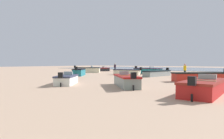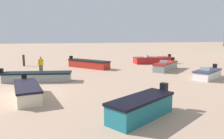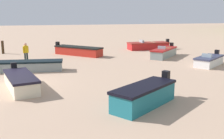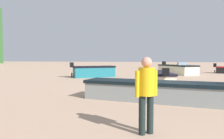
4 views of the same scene
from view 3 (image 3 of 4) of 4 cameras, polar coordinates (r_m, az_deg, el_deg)
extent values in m
plane|color=tan|center=(16.14, -20.62, -3.02)|extent=(160.00, 160.00, 0.00)
cube|color=red|center=(30.17, 7.77, 4.97)|extent=(1.61, 4.46, 0.68)
cube|color=maroon|center=(30.12, 7.79, 5.72)|extent=(1.69, 4.56, 0.12)
cube|color=black|center=(31.14, 11.88, 6.11)|extent=(0.32, 0.28, 0.40)
cylinder|color=black|center=(31.23, 11.83, 4.75)|extent=(0.10, 0.10, 0.34)
cube|color=#8C9EA8|center=(29.80, 6.42, 6.08)|extent=(0.94, 0.21, 0.28)
cube|color=#8A6E51|center=(30.34, 8.76, 5.83)|extent=(1.34, 0.25, 0.08)
cube|color=white|center=(21.84, 20.17, 1.58)|extent=(2.85, 3.31, 0.60)
cube|color=#323650|center=(21.78, 20.23, 2.52)|extent=(2.97, 3.44, 0.12)
cube|color=black|center=(23.44, 21.69, 3.48)|extent=(0.42, 0.41, 0.40)
cylinder|color=black|center=(23.54, 21.57, 1.81)|extent=(0.14, 0.14, 0.30)
cube|color=#8C9EA8|center=(21.22, 19.78, 2.86)|extent=(0.70, 0.58, 0.28)
cube|color=#B4261B|center=(25.84, -7.26, 3.88)|extent=(4.39, 4.27, 0.73)
cube|color=black|center=(25.79, -7.28, 4.82)|extent=(4.52, 4.39, 0.12)
cube|color=black|center=(27.47, -11.66, 5.48)|extent=(0.42, 0.42, 0.40)
cylinder|color=black|center=(27.57, -11.60, 3.85)|extent=(0.14, 0.14, 0.37)
cube|color=#1C6C7A|center=(11.63, 6.95, -5.92)|extent=(2.89, 3.47, 0.82)
cube|color=black|center=(11.50, 7.01, -3.69)|extent=(3.02, 3.59, 0.12)
cube|color=black|center=(13.04, 11.55, -1.15)|extent=(0.42, 0.41, 0.40)
cylinder|color=black|center=(13.25, 11.39, -4.75)|extent=(0.14, 0.14, 0.41)
cube|color=gray|center=(19.45, -18.15, 0.55)|extent=(1.75, 5.13, 0.62)
cube|color=black|center=(19.39, -18.22, 1.63)|extent=(1.84, 5.24, 0.12)
cube|color=gray|center=(25.00, 11.16, 3.44)|extent=(3.67, 3.70, 0.70)
cube|color=maroon|center=(24.95, 11.20, 4.37)|extent=(3.80, 3.82, 0.12)
cube|color=black|center=(27.02, 12.74, 5.26)|extent=(0.42, 0.42, 0.40)
cylinder|color=black|center=(27.12, 12.67, 3.66)|extent=(0.14, 0.14, 0.35)
cube|color=#8C9EA8|center=(24.25, 10.67, 4.66)|extent=(0.62, 0.62, 0.28)
cube|color=olive|center=(25.42, 11.58, 4.61)|extent=(0.85, 0.85, 0.08)
cube|color=beige|center=(14.91, -19.08, -2.77)|extent=(3.91, 2.03, 0.68)
cube|color=black|center=(14.82, -19.19, -1.27)|extent=(4.03, 2.13, 0.12)
cube|color=black|center=(16.77, -20.41, 0.75)|extent=(0.35, 0.38, 0.40)
cylinder|color=black|center=(16.92, -20.23, -1.74)|extent=(0.12, 0.12, 0.34)
cylinder|color=#3D2B19|center=(28.80, -22.50, 4.46)|extent=(0.26, 0.26, 1.30)
cylinder|color=black|center=(22.82, -18.21, 2.42)|extent=(0.20, 0.20, 0.82)
cylinder|color=black|center=(22.94, -17.80, 2.49)|extent=(0.20, 0.20, 0.82)
cylinder|color=gold|center=(22.78, -18.12, 4.19)|extent=(0.48, 0.48, 0.58)
cylinder|color=gold|center=(22.66, -18.56, 4.02)|extent=(0.13, 0.13, 0.54)
cylinder|color=gold|center=(22.91, -17.66, 4.16)|extent=(0.13, 0.13, 0.54)
sphere|color=tan|center=(22.73, -18.18, 5.19)|extent=(0.31, 0.31, 0.22)
camera|label=1|loc=(38.14, 22.69, 7.67)|focal=32.49mm
camera|label=2|loc=(1.85, 21.36, 0.22)|focal=35.50mm
camera|label=4|loc=(27.06, -18.53, 6.34)|focal=33.39mm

